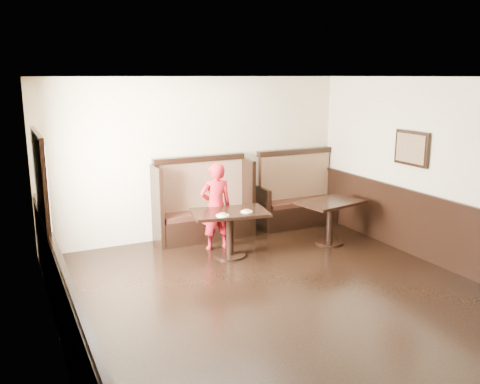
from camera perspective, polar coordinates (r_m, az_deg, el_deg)
ground at (r=6.37m, az=7.20°, el=-13.40°), size 7.00×7.00×0.00m
room_shell at (r=6.19m, az=3.60°, el=-7.40°), size 7.00×7.00×7.00m
booth_main at (r=8.96m, az=-4.18°, el=-1.89°), size 1.75×0.72×1.45m
booth_neighbor at (r=9.82m, az=6.47°, el=-0.88°), size 1.65×0.72×1.45m
table_main at (r=8.00m, az=-1.15°, el=-3.36°), size 1.28×0.92×0.74m
table_neighbor at (r=8.78m, az=10.11°, el=-2.18°), size 1.18×0.88×0.74m
child at (r=8.31m, az=-2.73°, el=-1.63°), size 0.56×0.39×1.45m
pizza_plate_left at (r=7.70m, az=-1.97°, el=-2.58°), size 0.20×0.20×0.04m
pizza_plate_right at (r=7.91m, az=0.74°, el=-2.16°), size 0.19×0.19×0.03m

